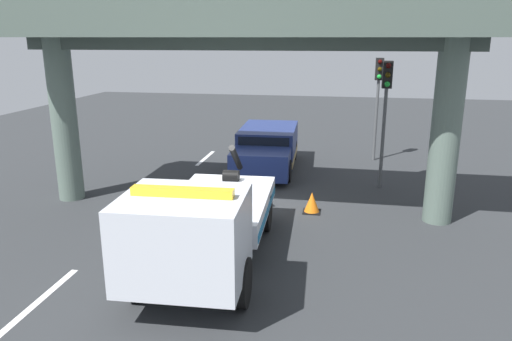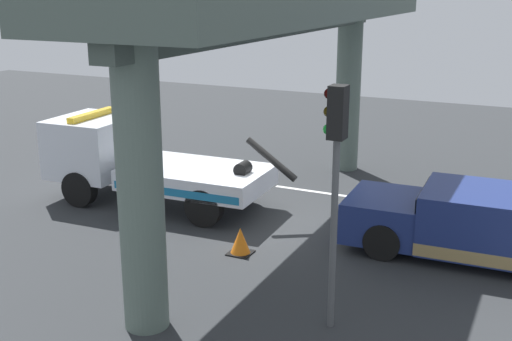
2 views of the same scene
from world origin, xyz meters
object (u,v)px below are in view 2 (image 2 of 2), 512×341
(tow_truck_white, at_px, (136,160))
(towed_van_green, at_px, (475,224))
(traffic_light_far, at_px, (335,156))
(traffic_cone_orange, at_px, (240,241))

(tow_truck_white, relative_size, towed_van_green, 1.38)
(tow_truck_white, relative_size, traffic_light_far, 1.67)
(tow_truck_white, xyz_separation_m, towed_van_green, (-9.20, -0.04, -0.42))
(traffic_light_far, distance_m, traffic_cone_orange, 4.67)
(tow_truck_white, relative_size, traffic_cone_orange, 11.62)
(towed_van_green, bearing_deg, traffic_cone_orange, 23.95)
(towed_van_green, xyz_separation_m, traffic_light_far, (1.89, 4.34, 2.41))
(towed_van_green, relative_size, traffic_cone_orange, 8.41)
(towed_van_green, bearing_deg, traffic_light_far, 66.43)
(tow_truck_white, distance_m, towed_van_green, 9.21)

